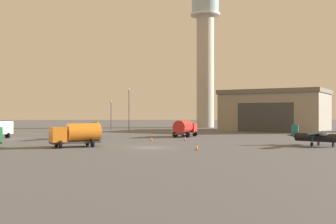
{
  "coord_description": "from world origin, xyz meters",
  "views": [
    {
      "loc": [
        -0.78,
        -50.91,
        4.39
      ],
      "look_at": [
        3.57,
        20.42,
        4.53
      ],
      "focal_mm": 43.04,
      "sensor_mm": 36.0,
      "label": 1
    }
  ],
  "objects_px": {
    "traffic_cone_near_left": "(185,138)",
    "traffic_cone_mid_apron": "(152,139)",
    "airplane_black": "(316,136)",
    "airplane_blue": "(80,131)",
    "light_post_west": "(111,112)",
    "traffic_cone_near_right": "(197,147)",
    "control_tower": "(205,52)",
    "light_post_centre": "(129,106)",
    "truck_fuel_tanker_orange": "(76,134)",
    "truck_fuel_tanker_red": "(185,128)"
  },
  "relations": [
    {
      "from": "truck_fuel_tanker_orange",
      "to": "traffic_cone_mid_apron",
      "type": "distance_m",
      "value": 14.63
    },
    {
      "from": "airplane_blue",
      "to": "traffic_cone_near_left",
      "type": "distance_m",
      "value": 17.74
    },
    {
      "from": "airplane_blue",
      "to": "traffic_cone_near_left",
      "type": "bearing_deg",
      "value": -162.0
    },
    {
      "from": "control_tower",
      "to": "airplane_black",
      "type": "height_order",
      "value": "control_tower"
    },
    {
      "from": "traffic_cone_mid_apron",
      "to": "airplane_blue",
      "type": "bearing_deg",
      "value": 156.09
    },
    {
      "from": "truck_fuel_tanker_red",
      "to": "traffic_cone_near_left",
      "type": "distance_m",
      "value": 8.75
    },
    {
      "from": "airplane_blue",
      "to": "truck_fuel_tanker_orange",
      "type": "relative_size",
      "value": 1.37
    },
    {
      "from": "truck_fuel_tanker_orange",
      "to": "traffic_cone_mid_apron",
      "type": "relative_size",
      "value": 11.55
    },
    {
      "from": "airplane_black",
      "to": "airplane_blue",
      "type": "relative_size",
      "value": 0.85
    },
    {
      "from": "light_post_west",
      "to": "light_post_centre",
      "type": "xyz_separation_m",
      "value": [
        4.68,
        -4.33,
        1.43
      ]
    },
    {
      "from": "airplane_blue",
      "to": "truck_fuel_tanker_orange",
      "type": "xyz_separation_m",
      "value": [
        2.01,
        -15.98,
        0.32
      ]
    },
    {
      "from": "truck_fuel_tanker_orange",
      "to": "traffic_cone_near_left",
      "type": "relative_size",
      "value": 11.57
    },
    {
      "from": "airplane_blue",
      "to": "truck_fuel_tanker_red",
      "type": "distance_m",
      "value": 18.7
    },
    {
      "from": "airplane_blue",
      "to": "traffic_cone_near_right",
      "type": "xyz_separation_m",
      "value": [
        16.85,
        -21.21,
        -1.0
      ]
    },
    {
      "from": "truck_fuel_tanker_red",
      "to": "traffic_cone_mid_apron",
      "type": "xyz_separation_m",
      "value": [
        -6.22,
        -10.01,
        -1.38
      ]
    },
    {
      "from": "traffic_cone_mid_apron",
      "to": "control_tower",
      "type": "bearing_deg",
      "value": 73.28
    },
    {
      "from": "truck_fuel_tanker_orange",
      "to": "traffic_cone_mid_apron",
      "type": "xyz_separation_m",
      "value": [
        9.85,
        10.72,
        -1.39
      ]
    },
    {
      "from": "light_post_centre",
      "to": "traffic_cone_near_left",
      "type": "bearing_deg",
      "value": -73.26
    },
    {
      "from": "truck_fuel_tanker_red",
      "to": "light_post_centre",
      "type": "height_order",
      "value": "light_post_centre"
    },
    {
      "from": "traffic_cone_near_right",
      "to": "traffic_cone_mid_apron",
      "type": "xyz_separation_m",
      "value": [
        -4.99,
        15.95,
        -0.08
      ]
    },
    {
      "from": "airplane_black",
      "to": "airplane_blue",
      "type": "xyz_separation_m",
      "value": [
        -33.42,
        16.2,
        0.08
      ]
    },
    {
      "from": "light_post_centre",
      "to": "traffic_cone_near_right",
      "type": "bearing_deg",
      "value": -79.21
    },
    {
      "from": "control_tower",
      "to": "traffic_cone_near_right",
      "type": "distance_m",
      "value": 78.36
    },
    {
      "from": "light_post_west",
      "to": "truck_fuel_tanker_red",
      "type": "bearing_deg",
      "value": -62.12
    },
    {
      "from": "truck_fuel_tanker_orange",
      "to": "traffic_cone_near_right",
      "type": "bearing_deg",
      "value": 136.16
    },
    {
      "from": "light_post_centre",
      "to": "traffic_cone_near_left",
      "type": "height_order",
      "value": "light_post_centre"
    },
    {
      "from": "airplane_black",
      "to": "light_post_west",
      "type": "distance_m",
      "value": 59.46
    },
    {
      "from": "airplane_black",
      "to": "truck_fuel_tanker_orange",
      "type": "height_order",
      "value": "truck_fuel_tanker_orange"
    },
    {
      "from": "traffic_cone_near_left",
      "to": "traffic_cone_mid_apron",
      "type": "distance_m",
      "value": 5.6
    },
    {
      "from": "traffic_cone_near_left",
      "to": "traffic_cone_near_right",
      "type": "distance_m",
      "value": 17.36
    },
    {
      "from": "truck_fuel_tanker_red",
      "to": "truck_fuel_tanker_orange",
      "type": "height_order",
      "value": "same"
    },
    {
      "from": "light_post_centre",
      "to": "airplane_black",
      "type": "bearing_deg",
      "value": -60.35
    },
    {
      "from": "light_post_centre",
      "to": "traffic_cone_near_left",
      "type": "xyz_separation_m",
      "value": [
        10.21,
        -33.94,
        -5.71
      ]
    },
    {
      "from": "traffic_cone_near_left",
      "to": "control_tower",
      "type": "bearing_deg",
      "value": 78.02
    },
    {
      "from": "control_tower",
      "to": "truck_fuel_tanker_red",
      "type": "xyz_separation_m",
      "value": [
        -11.22,
        -48.06,
        -21.21
      ]
    },
    {
      "from": "control_tower",
      "to": "light_post_centre",
      "type": "xyz_separation_m",
      "value": [
        -22.23,
        -22.72,
        -16.88
      ]
    },
    {
      "from": "airplane_blue",
      "to": "traffic_cone_mid_apron",
      "type": "height_order",
      "value": "airplane_blue"
    },
    {
      "from": "truck_fuel_tanker_red",
      "to": "light_post_centre",
      "type": "xyz_separation_m",
      "value": [
        -11.01,
        25.33,
        4.33
      ]
    },
    {
      "from": "traffic_cone_near_left",
      "to": "traffic_cone_mid_apron",
      "type": "relative_size",
      "value": 1.0
    },
    {
      "from": "control_tower",
      "to": "traffic_cone_near_right",
      "type": "relative_size",
      "value": 59.57
    },
    {
      "from": "airplane_black",
      "to": "light_post_west",
      "type": "bearing_deg",
      "value": 169.92
    },
    {
      "from": "light_post_west",
      "to": "traffic_cone_near_right",
      "type": "bearing_deg",
      "value": -75.42
    },
    {
      "from": "light_post_centre",
      "to": "traffic_cone_mid_apron",
      "type": "xyz_separation_m",
      "value": [
        4.79,
        -35.34,
        -5.71
      ]
    },
    {
      "from": "control_tower",
      "to": "light_post_centre",
      "type": "height_order",
      "value": "control_tower"
    },
    {
      "from": "airplane_black",
      "to": "traffic_cone_near_left",
      "type": "bearing_deg",
      "value": -169.01
    },
    {
      "from": "truck_fuel_tanker_orange",
      "to": "light_post_west",
      "type": "relative_size",
      "value": 0.89
    },
    {
      "from": "airplane_black",
      "to": "traffic_cone_near_left",
      "type": "distance_m",
      "value": 20.34
    },
    {
      "from": "light_post_west",
      "to": "traffic_cone_mid_apron",
      "type": "height_order",
      "value": "light_post_west"
    },
    {
      "from": "traffic_cone_mid_apron",
      "to": "light_post_west",
      "type": "bearing_deg",
      "value": 103.43
    },
    {
      "from": "truck_fuel_tanker_red",
      "to": "light_post_centre",
      "type": "distance_m",
      "value": 27.96
    }
  ]
}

